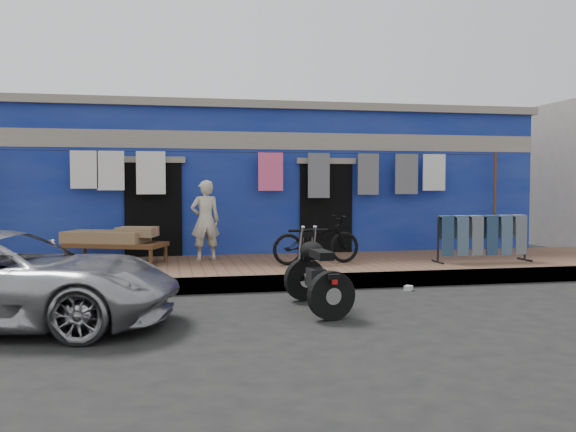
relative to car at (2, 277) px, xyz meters
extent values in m
plane|color=black|center=(3.83, 0.18, -0.58)|extent=(80.00, 80.00, 0.00)
cube|color=brown|center=(3.83, 3.18, -0.46)|extent=(28.00, 3.00, 0.25)
cube|color=gray|center=(3.83, 1.73, -0.46)|extent=(28.00, 0.10, 0.25)
cube|color=navy|center=(3.83, 7.18, 1.02)|extent=(12.00, 5.00, 3.20)
cube|color=#9E9384|center=(3.83, 4.74, 1.97)|extent=(12.00, 0.14, 0.35)
cube|color=#9E9384|center=(3.83, 7.18, 2.70)|extent=(12.20, 5.20, 0.16)
cube|color=black|center=(1.63, 4.66, 0.47)|extent=(1.10, 0.10, 2.10)
cube|color=black|center=(5.13, 4.66, 0.47)|extent=(1.10, 0.10, 2.10)
cylinder|color=brown|center=(8.83, 4.43, 0.72)|extent=(0.06, 0.06, 2.10)
cylinder|color=black|center=(3.83, 4.43, 1.72)|extent=(10.00, 0.01, 0.01)
cube|color=silver|center=(0.37, 4.43, 1.36)|extent=(0.50, 0.02, 0.71)
cube|color=silver|center=(0.85, 4.43, 1.34)|extent=(0.50, 0.02, 0.75)
cube|color=silver|center=(1.60, 4.43, 1.30)|extent=(0.55, 0.02, 0.82)
cube|color=#EC5589|center=(3.93, 4.43, 1.34)|extent=(0.50, 0.02, 0.76)
cube|color=slate|center=(4.92, 4.43, 1.26)|extent=(0.45, 0.02, 0.91)
cube|color=slate|center=(5.97, 4.43, 1.29)|extent=(0.45, 0.02, 0.85)
cube|color=slate|center=(6.81, 4.43, 1.30)|extent=(0.50, 0.02, 0.84)
cube|color=silver|center=(7.42, 4.43, 1.33)|extent=(0.50, 0.02, 0.76)
imported|color=#ABABB0|center=(0.00, 0.00, 0.00)|extent=(4.42, 2.61, 1.17)
imported|color=beige|center=(2.59, 3.83, 0.41)|extent=(0.58, 0.43, 1.50)
imported|color=black|center=(4.50, 2.92, 0.19)|extent=(1.70, 0.82, 1.06)
cube|color=silver|center=(4.46, 1.38, -0.54)|extent=(0.23, 0.23, 0.08)
cube|color=silver|center=(5.61, 1.38, -0.55)|extent=(0.18, 0.19, 0.07)
cube|color=silver|center=(4.39, 1.34, -0.54)|extent=(0.20, 0.24, 0.09)
camera|label=1|loc=(1.88, -7.56, 1.09)|focal=38.00mm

